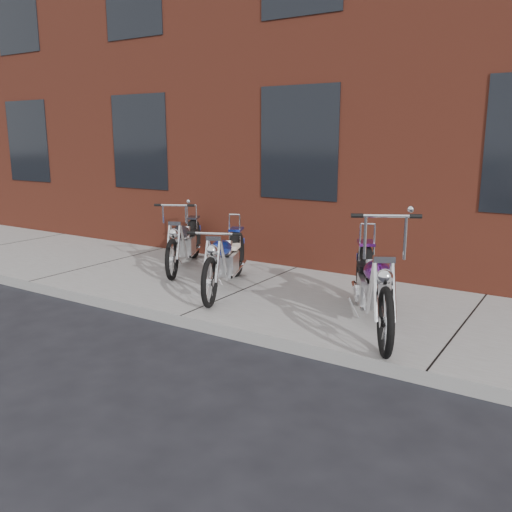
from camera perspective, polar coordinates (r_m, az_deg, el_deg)
The scene contains 6 objects.
ground at distance 6.80m, azimuth -7.93°, elevation -7.44°, with size 120.00×120.00×0.00m, color black.
sidewalk at distance 7.92m, azimuth -0.89°, elevation -3.88°, with size 22.00×3.00×0.15m, color gray.
building_brick at distance 13.61m, azimuth 15.23°, elevation 19.19°, with size 22.00×10.00×8.00m, color brown.
chopper_purple at distance 6.38m, azimuth 12.25°, elevation -3.29°, with size 1.28×2.25×1.40m.
chopper_blue at distance 7.73m, azimuth -3.26°, elevation -0.56°, with size 0.98×2.16×1.00m.
chopper_third at distance 9.12m, azimuth -7.54°, elevation 1.30°, with size 1.11×2.05×1.14m.
Camera 1 is at (4.19, -4.84, 2.29)m, focal length 38.00 mm.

